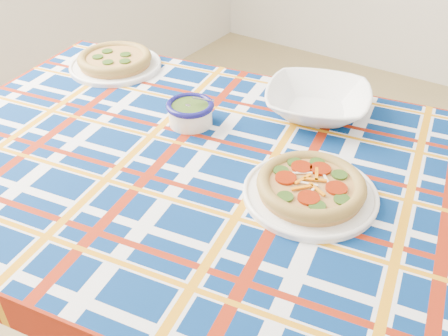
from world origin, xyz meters
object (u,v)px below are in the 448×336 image
Objects in this scene: main_focaccia_plate at (311,186)px; dining_table at (229,194)px; pesto_bowl at (190,111)px; serving_bowl at (317,102)px.

dining_table is at bearing -175.83° from main_focaccia_plate.
main_focaccia_plate is 0.39m from pesto_bowl.
serving_bowl reaches higher than main_focaccia_plate.
pesto_bowl is at bearing -136.91° from serving_bowl.
pesto_bowl is at bearing 165.86° from main_focaccia_plate.
main_focaccia_plate is at bearing -66.74° from serving_bowl.
serving_bowl is (-0.14, 0.32, 0.01)m from main_focaccia_plate.
dining_table is 0.24m from pesto_bowl.
pesto_bowl is at bearing 139.79° from dining_table.
pesto_bowl is 0.45× the size of serving_bowl.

